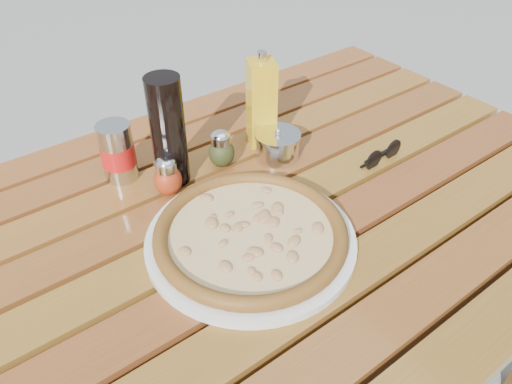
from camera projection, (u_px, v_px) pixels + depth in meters
table at (262, 240)px, 0.97m from camera, size 1.40×0.90×0.75m
plate at (251, 240)px, 0.85m from camera, size 0.39×0.39×0.01m
pizza at (251, 233)px, 0.84m from camera, size 0.39×0.39×0.03m
pepper_shaker at (167, 177)px, 0.94m from camera, size 0.06×0.06×0.08m
oregano_shaker at (221, 149)px, 1.02m from camera, size 0.06×0.06×0.08m
dark_bottle at (168, 131)px, 0.93m from camera, size 0.08×0.08×0.22m
soda_can at (118, 153)px, 0.97m from camera, size 0.08×0.08×0.12m
olive_oil_cruet at (261, 103)px, 1.05m from camera, size 0.07×0.07×0.21m
parmesan_tin at (277, 145)px, 1.04m from camera, size 0.12×0.12×0.07m
sunglasses at (382, 155)px, 1.04m from camera, size 0.11×0.03×0.04m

